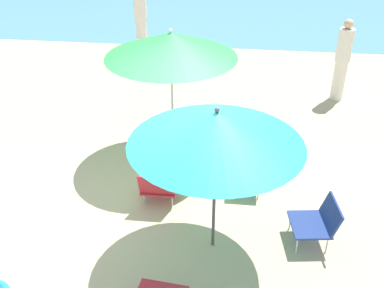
{
  "coord_description": "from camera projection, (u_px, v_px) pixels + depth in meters",
  "views": [
    {
      "loc": [
        1.01,
        -4.92,
        4.14
      ],
      "look_at": [
        0.32,
        0.72,
        0.7
      ],
      "focal_mm": 42.81,
      "sensor_mm": 36.0,
      "label": 1
    }
  ],
  "objects": [
    {
      "name": "ground_plane",
      "position": [
        163.0,
        211.0,
        6.43
      ],
      "size": [
        40.0,
        40.0,
        0.0
      ],
      "primitive_type": "plane",
      "color": "#D3BC8C"
    },
    {
      "name": "umbrella_teal",
      "position": [
        216.0,
        128.0,
        4.98
      ],
      "size": [
        2.0,
        2.0,
        1.96
      ],
      "color": "#4C4C51",
      "rests_on": "ground_plane"
    },
    {
      "name": "umbrella_green",
      "position": [
        171.0,
        45.0,
        6.82
      ],
      "size": [
        2.03,
        2.03,
        2.12
      ],
      "color": "silver",
      "rests_on": "ground_plane"
    },
    {
      "name": "beach_chair_b",
      "position": [
        255.0,
        135.0,
        7.64
      ],
      "size": [
        0.61,
        0.58,
        0.59
      ],
      "rotation": [
        0.0,
        0.0,
        -3.29
      ],
      "color": "white",
      "rests_on": "ground_plane"
    },
    {
      "name": "beach_chair_c",
      "position": [
        247.0,
        168.0,
        6.76
      ],
      "size": [
        0.46,
        0.57,
        0.63
      ],
      "rotation": [
        0.0,
        0.0,
        -1.56
      ],
      "color": "teal",
      "rests_on": "ground_plane"
    },
    {
      "name": "beach_chair_d",
      "position": [
        318.0,
        221.0,
        5.76
      ],
      "size": [
        0.62,
        0.61,
        0.6
      ],
      "rotation": [
        0.0,
        0.0,
        -3.0
      ],
      "color": "navy",
      "rests_on": "ground_plane"
    },
    {
      "name": "beach_chair_e",
      "position": [
        158.0,
        186.0,
        6.47
      ],
      "size": [
        0.51,
        0.57,
        0.58
      ],
      "rotation": [
        0.0,
        0.0,
        1.58
      ],
      "color": "red",
      "rests_on": "ground_plane"
    },
    {
      "name": "person_a",
      "position": [
        342.0,
        60.0,
        9.12
      ],
      "size": [
        0.3,
        0.3,
        1.67
      ],
      "rotation": [
        0.0,
        0.0,
        0.46
      ],
      "color": "silver",
      "rests_on": "ground_plane"
    },
    {
      "name": "person_b",
      "position": [
        141.0,
        19.0,
        11.58
      ],
      "size": [
        0.33,
        0.33,
        1.7
      ],
      "rotation": [
        0.0,
        0.0,
        4.53
      ],
      "color": "silver",
      "rests_on": "ground_plane"
    }
  ]
}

